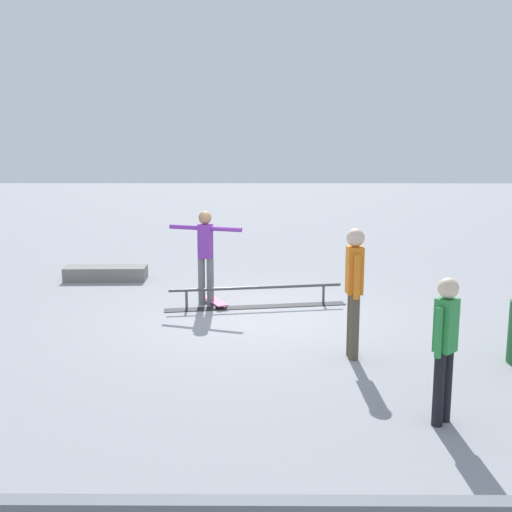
{
  "coord_description": "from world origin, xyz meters",
  "views": [
    {
      "loc": [
        -0.09,
        10.1,
        2.93
      ],
      "look_at": [
        -0.02,
        -0.1,
        1.0
      ],
      "focal_mm": 44.69,
      "sensor_mm": 36.0,
      "label": 1
    }
  ],
  "objects_px": {
    "bystander_green_shirt": "(445,343)",
    "bystander_orange_shirt": "(354,286)",
    "grind_rail": "(256,298)",
    "skater_main": "(206,251)",
    "skate_ledge": "(106,273)",
    "skateboard_main": "(215,301)"
  },
  "relations": [
    {
      "from": "skate_ledge",
      "to": "skater_main",
      "type": "bearing_deg",
      "value": 138.99
    },
    {
      "from": "skate_ledge",
      "to": "bystander_green_shirt",
      "type": "bearing_deg",
      "value": 127.27
    },
    {
      "from": "grind_rail",
      "to": "bystander_green_shirt",
      "type": "relative_size",
      "value": 2.05
    },
    {
      "from": "skateboard_main",
      "to": "skate_ledge",
      "type": "bearing_deg",
      "value": -155.08
    },
    {
      "from": "grind_rail",
      "to": "bystander_orange_shirt",
      "type": "distance_m",
      "value": 2.97
    },
    {
      "from": "skateboard_main",
      "to": "bystander_orange_shirt",
      "type": "distance_m",
      "value": 3.49
    },
    {
      "from": "grind_rail",
      "to": "skateboard_main",
      "type": "bearing_deg",
      "value": -20.64
    },
    {
      "from": "bystander_green_shirt",
      "to": "bystander_orange_shirt",
      "type": "height_order",
      "value": "bystander_orange_shirt"
    },
    {
      "from": "grind_rail",
      "to": "skater_main",
      "type": "relative_size",
      "value": 1.91
    },
    {
      "from": "skater_main",
      "to": "skateboard_main",
      "type": "relative_size",
      "value": 2.05
    },
    {
      "from": "grind_rail",
      "to": "skate_ledge",
      "type": "relative_size",
      "value": 1.9
    },
    {
      "from": "skate_ledge",
      "to": "skateboard_main",
      "type": "bearing_deg",
      "value": 140.38
    },
    {
      "from": "skateboard_main",
      "to": "bystander_orange_shirt",
      "type": "xyz_separation_m",
      "value": [
        -2.04,
        2.68,
        0.91
      ]
    },
    {
      "from": "skate_ledge",
      "to": "bystander_orange_shirt",
      "type": "xyz_separation_m",
      "value": [
        -4.42,
        4.65,
        0.85
      ]
    },
    {
      "from": "skate_ledge",
      "to": "skater_main",
      "type": "distance_m",
      "value": 3.07
    },
    {
      "from": "skateboard_main",
      "to": "bystander_orange_shirt",
      "type": "relative_size",
      "value": 0.46
    },
    {
      "from": "skate_ledge",
      "to": "bystander_orange_shirt",
      "type": "bearing_deg",
      "value": 133.55
    },
    {
      "from": "grind_rail",
      "to": "bystander_green_shirt",
      "type": "distance_m",
      "value": 4.97
    },
    {
      "from": "grind_rail",
      "to": "skate_ledge",
      "type": "height_order",
      "value": "grind_rail"
    },
    {
      "from": "skate_ledge",
      "to": "bystander_green_shirt",
      "type": "distance_m",
      "value": 8.38
    },
    {
      "from": "skater_main",
      "to": "bystander_orange_shirt",
      "type": "bearing_deg",
      "value": -33.12
    },
    {
      "from": "skateboard_main",
      "to": "bystander_orange_shirt",
      "type": "bearing_deg",
      "value": 11.8
    }
  ]
}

